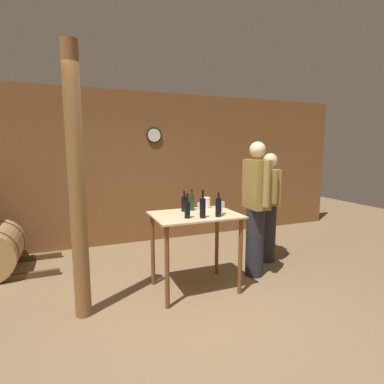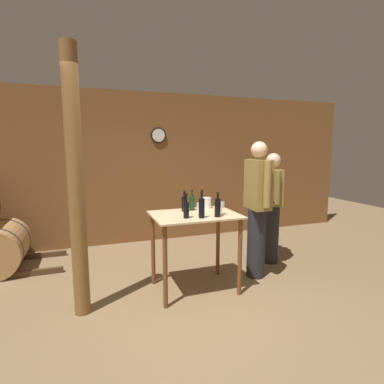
# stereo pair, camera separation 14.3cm
# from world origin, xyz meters

# --- Properties ---
(ground_plane) EXTENTS (14.00, 14.00, 0.00)m
(ground_plane) POSITION_xyz_m (0.00, 0.00, 0.00)
(ground_plane) COLOR brown
(back_wall) EXTENTS (8.40, 0.08, 2.70)m
(back_wall) POSITION_xyz_m (0.00, 2.81, 1.35)
(back_wall) COLOR brown
(back_wall) RESTS_ON ground_plane
(tasting_table) EXTENTS (1.01, 0.74, 0.94)m
(tasting_table) POSITION_xyz_m (0.15, 0.67, 0.75)
(tasting_table) COLOR #D1B284
(tasting_table) RESTS_ON ground_plane
(wooden_post) EXTENTS (0.16, 0.16, 2.70)m
(wooden_post) POSITION_xyz_m (-1.15, 0.55, 1.35)
(wooden_post) COLOR brown
(wooden_post) RESTS_ON ground_plane
(wine_bottle_far_left) EXTENTS (0.06, 0.06, 0.28)m
(wine_bottle_far_left) POSITION_xyz_m (-0.02, 0.50, 1.05)
(wine_bottle_far_left) COLOR black
(wine_bottle_far_left) RESTS_ON tasting_table
(wine_bottle_left) EXTENTS (0.07, 0.07, 0.26)m
(wine_bottle_left) POSITION_xyz_m (0.08, 0.86, 1.04)
(wine_bottle_left) COLOR black
(wine_bottle_left) RESTS_ON tasting_table
(wine_bottle_center) EXTENTS (0.07, 0.07, 0.32)m
(wine_bottle_center) POSITION_xyz_m (0.15, 0.45, 1.06)
(wine_bottle_center) COLOR black
(wine_bottle_center) RESTS_ON tasting_table
(wine_bottle_right) EXTENTS (0.07, 0.07, 0.26)m
(wine_bottle_right) POSITION_xyz_m (0.19, 0.88, 1.05)
(wine_bottle_right) COLOR #193819
(wine_bottle_right) RESTS_ON tasting_table
(wine_bottle_far_right) EXTENTS (0.07, 0.07, 0.29)m
(wine_bottle_far_right) POSITION_xyz_m (0.34, 0.44, 1.05)
(wine_bottle_far_right) COLOR black
(wine_bottle_far_right) RESTS_ON tasting_table
(wine_glass_near_left) EXTENTS (0.06, 0.06, 0.15)m
(wine_glass_near_left) POSITION_xyz_m (0.17, 0.59, 1.05)
(wine_glass_near_left) COLOR silver
(wine_glass_near_left) RESTS_ON tasting_table
(wine_glass_near_center) EXTENTS (0.06, 0.06, 0.15)m
(wine_glass_near_center) POSITION_xyz_m (0.43, 0.53, 1.05)
(wine_glass_near_center) COLOR silver
(wine_glass_near_center) RESTS_ON tasting_table
(ice_bucket) EXTENTS (0.11, 0.11, 0.14)m
(ice_bucket) POSITION_xyz_m (0.41, 0.94, 1.01)
(ice_bucket) COLOR white
(ice_bucket) RESTS_ON tasting_table
(person_host) EXTENTS (0.34, 0.56, 1.64)m
(person_host) POSITION_xyz_m (1.53, 1.13, 0.87)
(person_host) COLOR #232328
(person_host) RESTS_ON ground_plane
(person_visitor_with_scarf) EXTENTS (0.25, 0.59, 1.80)m
(person_visitor_with_scarf) POSITION_xyz_m (1.04, 0.75, 0.96)
(person_visitor_with_scarf) COLOR #232328
(person_visitor_with_scarf) RESTS_ON ground_plane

